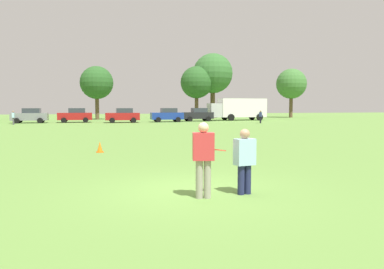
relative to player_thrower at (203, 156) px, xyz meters
name	(u,v)px	position (x,y,z in m)	size (l,w,h in m)	color
ground_plane	(193,191)	(-0.02, 0.74, -0.95)	(189.72, 189.72, 0.00)	#608C3D
player_thrower	(203,156)	(0.00, 0.00, 0.00)	(0.51, 0.37, 1.69)	gray
player_defender	(245,158)	(1.03, 0.08, -0.11)	(0.50, 0.33, 1.52)	#1E234C
frisbee	(220,150)	(0.49, 0.23, 0.08)	(0.27, 0.27, 0.09)	#E54C33
traffic_cone	(100,147)	(-1.81, 9.17, -0.72)	(0.32, 0.32, 0.48)	#D8590C
parked_car_mid_left	(30,116)	(-8.64, 41.76, -0.03)	(4.26, 2.33, 1.82)	slate
parked_car_center	(75,115)	(-3.31, 41.93, -0.03)	(4.26, 2.33, 1.82)	maroon
parked_car_mid_right	(123,115)	(2.41, 39.65, -0.03)	(4.26, 2.33, 1.82)	maroon
parked_car_near_right	(167,115)	(8.27, 40.15, -0.03)	(4.26, 2.33, 1.82)	navy
parked_car_far_right	(198,114)	(12.91, 41.52, -0.03)	(4.26, 2.33, 1.82)	black
box_truck	(238,108)	(19.51, 42.80, 0.80)	(8.58, 3.21, 3.18)	white
bystander_sideline_watcher	(13,117)	(-9.85, 37.49, -0.07)	(0.27, 0.44, 1.56)	#4C4C51
bystander_field_marshal	(261,116)	(18.27, 33.15, -0.08)	(0.48, 0.48, 1.55)	black
tree_east_oak	(97,83)	(-0.22, 51.85, 4.72)	(5.08, 5.08, 8.25)	brown
tree_far_east_pine	(197,83)	(16.33, 53.13, 5.15)	(5.46, 5.46, 8.87)	brown
tree_far_west_pine	(213,74)	(19.57, 54.00, 6.80)	(6.93, 6.93, 11.27)	brown
tree_horizon_center	(291,84)	(34.44, 52.83, 5.20)	(5.50, 5.50, 8.94)	brown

